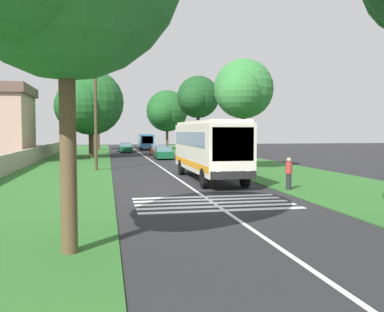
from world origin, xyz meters
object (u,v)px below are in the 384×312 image
(trailing_car_0, at_px, (163,153))
(roadside_tree_right_1, at_px, (242,91))
(roadside_tree_right_0, at_px, (166,112))
(roadside_tree_right_2, at_px, (197,98))
(trailing_minibus_0, at_px, (146,140))
(roadside_tree_left_0, at_px, (88,104))
(roadside_tree_left_3, at_px, (93,93))
(utility_pole, at_px, (96,114))
(roadside_tree_left_1, at_px, (96,98))
(coach_bus, at_px, (208,146))
(trailing_car_2, at_px, (126,148))
(pedestrian, at_px, (289,173))
(trailing_car_1, at_px, (159,151))

(trailing_car_0, distance_m, roadside_tree_right_1, 16.05)
(trailing_car_0, bearing_deg, roadside_tree_right_1, -162.93)
(roadside_tree_right_0, height_order, roadside_tree_right_2, roadside_tree_right_0)
(trailing_minibus_0, bearing_deg, roadside_tree_left_0, 157.64)
(roadside_tree_left_3, height_order, utility_pole, roadside_tree_left_3)
(roadside_tree_left_1, bearing_deg, roadside_tree_left_0, 178.85)
(roadside_tree_left_1, bearing_deg, roadside_tree_right_1, -162.67)
(coach_bus, distance_m, trailing_car_2, 36.87)
(pedestrian, bearing_deg, roadside_tree_left_1, 12.22)
(roadside_tree_left_3, bearing_deg, trailing_car_0, -149.09)
(trailing_car_0, xyz_separation_m, trailing_minibus_0, (24.16, -0.21, 0.88))
(trailing_car_2, height_order, roadside_tree_right_0, roadside_tree_right_0)
(roadside_tree_left_0, xyz_separation_m, roadside_tree_right_0, (19.76, -11.63, 0.02))
(trailing_car_1, relative_size, roadside_tree_right_1, 0.49)
(roadside_tree_right_2, xyz_separation_m, utility_pole, (-15.99, 11.42, -2.58))
(utility_pole, bearing_deg, pedestrian, -143.18)
(trailing_car_1, distance_m, roadside_tree_left_1, 21.57)
(coach_bus, xyz_separation_m, roadside_tree_left_3, (33.84, 8.09, 6.07))
(roadside_tree_left_3, bearing_deg, roadside_tree_right_2, -128.34)
(trailing_car_0, height_order, roadside_tree_left_0, roadside_tree_left_0)
(coach_bus, relative_size, roadside_tree_right_1, 1.28)
(trailing_car_2, xyz_separation_m, roadside_tree_right_2, (-12.57, -7.93, 6.32))
(roadside_tree_right_0, height_order, roadside_tree_right_1, roadside_tree_right_0)
(roadside_tree_right_0, bearing_deg, trailing_minibus_0, 80.67)
(roadside_tree_right_1, height_order, utility_pole, roadside_tree_right_1)
(trailing_car_1, height_order, roadside_tree_right_2, roadside_tree_right_2)
(coach_bus, xyz_separation_m, trailing_minibus_0, (44.89, 0.03, -0.60))
(trailing_minibus_0, bearing_deg, roadside_tree_right_2, -168.36)
(roadside_tree_left_0, xyz_separation_m, utility_pole, (-16.50, -1.22, -1.75))
(trailing_car_0, relative_size, pedestrian, 2.54)
(trailing_car_0, bearing_deg, roadside_tree_right_0, -8.40)
(trailing_minibus_0, relative_size, roadside_tree_left_3, 0.55)
(roadside_tree_right_2, bearing_deg, roadside_tree_right_0, 2.85)
(utility_pole, bearing_deg, roadside_tree_right_2, -35.53)
(trailing_car_1, distance_m, utility_pole, 20.29)
(trailing_car_2, bearing_deg, roadside_tree_left_0, 158.70)
(roadside_tree_left_3, distance_m, utility_pole, 26.04)
(pedestrian, bearing_deg, roadside_tree_left_3, 15.77)
(trailing_car_0, distance_m, roadside_tree_left_1, 26.84)
(roadside_tree_right_2, bearing_deg, utility_pole, 144.47)
(trailing_minibus_0, relative_size, roadside_tree_right_1, 0.69)
(utility_pole, bearing_deg, roadside_tree_left_3, 2.05)
(roadside_tree_left_3, bearing_deg, coach_bus, -166.56)
(trailing_car_2, distance_m, utility_pole, 29.01)
(trailing_car_0, height_order, trailing_car_1, same)
(trailing_car_1, height_order, roadside_tree_left_0, roadside_tree_left_0)
(trailing_car_2, bearing_deg, roadside_tree_left_3, 122.57)
(roadside_tree_right_0, xyz_separation_m, roadside_tree_right_2, (-20.27, -1.01, 0.81))
(coach_bus, bearing_deg, roadside_tree_right_2, -10.02)
(roadside_tree_left_1, xyz_separation_m, roadside_tree_right_0, (-0.92, -11.21, -2.15))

